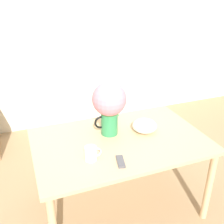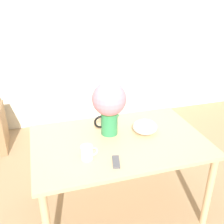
{
  "view_description": "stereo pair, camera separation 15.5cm",
  "coord_description": "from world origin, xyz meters",
  "views": [
    {
      "loc": [
        -0.69,
        -1.63,
        1.94
      ],
      "look_at": [
        0.04,
        0.28,
        0.96
      ],
      "focal_mm": 42.0,
      "sensor_mm": 36.0,
      "label": 1
    },
    {
      "loc": [
        -0.54,
        -1.68,
        1.94
      ],
      "look_at": [
        0.04,
        0.28,
        0.96
      ],
      "focal_mm": 42.0,
      "sensor_mm": 36.0,
      "label": 2
    }
  ],
  "objects": [
    {
      "name": "coffee_mug",
      "position": [
        -0.25,
        -0.04,
        0.8
      ],
      "size": [
        0.13,
        0.09,
        0.11
      ],
      "color": "silver",
      "rests_on": "table"
    },
    {
      "name": "table",
      "position": [
        0.07,
        0.14,
        0.66
      ],
      "size": [
        1.47,
        0.95,
        0.75
      ],
      "color": "tan",
      "rests_on": "ground_plane"
    },
    {
      "name": "ground_plane",
      "position": [
        0.0,
        0.0,
        0.0
      ],
      "size": [
        12.0,
        12.0,
        0.0
      ],
      "primitive_type": "plane",
      "color": "#9E7F5B"
    },
    {
      "name": "flower_vase",
      "position": [
        0.02,
        0.28,
        1.04
      ],
      "size": [
        0.29,
        0.29,
        0.48
      ],
      "color": "#2D844C",
      "rests_on": "table"
    },
    {
      "name": "remote_control",
      "position": [
        -0.06,
        -0.16,
        0.76
      ],
      "size": [
        0.08,
        0.15,
        0.02
      ],
      "color": "#4C4C51",
      "rests_on": "table"
    },
    {
      "name": "white_bowl",
      "position": [
        0.33,
        0.2,
        0.81
      ],
      "size": [
        0.22,
        0.22,
        0.12
      ],
      "color": "silver",
      "rests_on": "table"
    },
    {
      "name": "wall_back",
      "position": [
        0.0,
        2.06,
        1.3
      ],
      "size": [
        8.0,
        0.05,
        2.6
      ],
      "color": "#EDE5CC",
      "rests_on": "ground_plane"
    }
  ]
}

